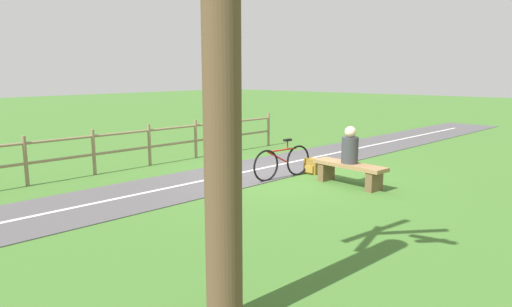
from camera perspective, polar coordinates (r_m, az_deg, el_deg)
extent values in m
plane|color=#3D6B28|center=(10.77, 3.15, -2.61)|extent=(80.00, 80.00, 0.00)
cube|color=#4C494C|center=(8.92, -18.49, -5.74)|extent=(5.03, 36.06, 0.02)
cube|color=silver|center=(8.92, -18.49, -5.68)|extent=(2.64, 31.91, 0.00)
cube|color=#937047|center=(9.83, 11.52, -1.41)|extent=(1.71, 0.68, 0.08)
cube|color=brown|center=(9.53, 14.45, -3.36)|extent=(0.22, 0.41, 0.40)
cube|color=brown|center=(10.26, 8.70, -2.21)|extent=(0.22, 0.41, 0.40)
cylinder|color=#38383D|center=(9.78, 11.56, 0.41)|extent=(0.40, 0.40, 0.55)
sphere|color=beige|center=(9.72, 11.64, 2.64)|extent=(0.24, 0.24, 0.24)
torus|color=black|center=(9.99, 1.25, -1.53)|extent=(0.17, 0.70, 0.71)
torus|color=black|center=(10.64, 5.24, -0.86)|extent=(0.17, 0.70, 0.71)
cylinder|color=red|center=(10.25, 3.33, 0.45)|extent=(0.18, 0.82, 0.04)
cylinder|color=red|center=(10.18, 2.71, -0.46)|extent=(0.14, 0.60, 0.33)
cylinder|color=red|center=(10.34, 3.93, 1.08)|extent=(0.03, 0.03, 0.20)
cube|color=black|center=(10.32, 3.94, 1.69)|extent=(0.11, 0.21, 0.05)
cube|color=olive|center=(10.88, 6.97, -1.55)|extent=(0.35, 0.23, 0.37)
cube|color=#A57A2A|center=(10.79, 6.57, -1.94)|extent=(0.24, 0.05, 0.17)
cylinder|color=#847051|center=(14.93, 1.56, 3.01)|extent=(0.08, 0.08, 1.06)
cylinder|color=#847051|center=(13.87, -2.64, 2.47)|extent=(0.08, 0.08, 1.06)
cylinder|color=#847051|center=(12.89, -7.49, 1.81)|extent=(0.08, 0.08, 1.06)
cylinder|color=#847051|center=(12.02, -13.09, 1.04)|extent=(0.08, 0.08, 1.06)
cylinder|color=#847051|center=(11.28, -19.48, 0.15)|extent=(0.08, 0.08, 1.06)
cylinder|color=#847051|center=(10.71, -26.67, -0.85)|extent=(0.08, 0.08, 1.06)
cylinder|color=#847051|center=(11.58, -16.27, 2.43)|extent=(0.69, 10.51, 0.06)
cylinder|color=#847051|center=(11.64, -16.17, 0.36)|extent=(0.69, 10.51, 0.06)
cylinder|color=brown|center=(4.03, -4.19, 3.89)|extent=(0.34, 0.34, 3.85)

